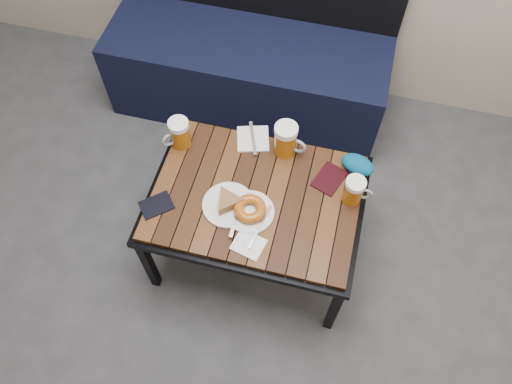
% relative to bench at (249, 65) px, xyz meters
% --- Properties ---
extents(bench, '(1.40, 0.50, 0.95)m').
position_rel_bench_xyz_m(bench, '(0.00, 0.00, 0.00)').
color(bench, black).
rests_on(bench, ground).
extents(cafe_table, '(0.84, 0.62, 0.47)m').
position_rel_bench_xyz_m(cafe_table, '(0.26, -0.86, 0.16)').
color(cafe_table, black).
rests_on(cafe_table, ground).
extents(beer_mug_left, '(0.12, 0.12, 0.13)m').
position_rel_bench_xyz_m(beer_mug_left, '(-0.10, -0.70, 0.27)').
color(beer_mug_left, '#9F570C').
rests_on(beer_mug_left, cafe_table).
extents(beer_mug_centre, '(0.14, 0.10, 0.15)m').
position_rel_bench_xyz_m(beer_mug_centre, '(0.32, -0.63, 0.27)').
color(beer_mug_centre, '#9F570C').
rests_on(beer_mug_centre, cafe_table).
extents(beer_mug_right, '(0.11, 0.08, 0.12)m').
position_rel_bench_xyz_m(beer_mug_right, '(0.62, -0.79, 0.26)').
color(beer_mug_right, '#9F570C').
rests_on(beer_mug_right, cafe_table).
extents(plate_pie, '(0.20, 0.20, 0.06)m').
position_rel_bench_xyz_m(plate_pie, '(0.17, -0.93, 0.22)').
color(plate_pie, white).
rests_on(plate_pie, cafe_table).
extents(plate_bagel, '(0.19, 0.24, 0.05)m').
position_rel_bench_xyz_m(plate_bagel, '(0.25, -0.94, 0.22)').
color(plate_bagel, white).
rests_on(plate_bagel, cafe_table).
extents(napkin_left, '(0.16, 0.17, 0.01)m').
position_rel_bench_xyz_m(napkin_left, '(0.18, -0.60, 0.20)').
color(napkin_left, white).
rests_on(napkin_left, cafe_table).
extents(napkin_right, '(0.13, 0.12, 0.01)m').
position_rel_bench_xyz_m(napkin_right, '(0.28, -1.07, 0.20)').
color(napkin_right, white).
rests_on(napkin_right, cafe_table).
extents(passport_navy, '(0.15, 0.15, 0.01)m').
position_rel_bench_xyz_m(passport_navy, '(-0.10, -1.00, 0.20)').
color(passport_navy, black).
rests_on(passport_navy, cafe_table).
extents(passport_burgundy, '(0.14, 0.16, 0.01)m').
position_rel_bench_xyz_m(passport_burgundy, '(0.52, -0.72, 0.20)').
color(passport_burgundy, black).
rests_on(passport_burgundy, cafe_table).
extents(knit_pouch, '(0.16, 0.13, 0.06)m').
position_rel_bench_xyz_m(knit_pouch, '(0.62, -0.64, 0.23)').
color(knit_pouch, navy).
rests_on(knit_pouch, cafe_table).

